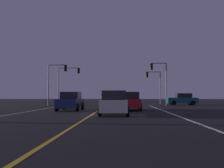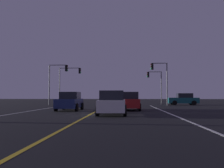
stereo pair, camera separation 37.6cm
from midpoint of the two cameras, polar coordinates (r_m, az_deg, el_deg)
The scene contains 10 objects.
lane_edge_right at distance 14.51m, azimuth 16.54°, elevation -7.94°, with size 0.16×39.93×0.01m, color silver.
lane_center_divider at distance 14.28m, azimuth -7.20°, elevation -8.12°, with size 0.16×39.93×0.01m, color gold.
car_ahead_far at distance 23.28m, azimuth 3.71°, elevation -4.01°, with size 2.02×4.30×1.70m.
car_oncoming at distance 23.05m, azimuth -9.99°, elevation -3.99°, with size 2.02×4.30×1.70m.
car_lead_same_lane at distance 17.47m, azimuth -0.08°, elevation -4.46°, with size 2.02×4.30×1.70m.
car_crossing_side at distance 37.33m, azimuth 15.63°, elevation -3.42°, with size 4.30×2.02×1.70m.
traffic_light_near_right at distance 34.96m, azimuth 10.48°, elevation 2.21°, with size 2.34×0.36×5.92m.
traffic_light_near_left at distance 35.86m, azimuth -12.84°, elevation 1.97°, with size 2.76×0.36×5.76m.
traffic_light_far_right at distance 40.35m, azimuth 9.26°, elevation 0.90°, with size 2.40×0.36×5.24m.
traffic_light_far_left at distance 41.10m, azimuth -10.26°, elevation 1.60°, with size 3.64×0.36×5.94m.
Camera 1 is at (2.17, -0.05, 1.36)m, focal length 39.62 mm.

